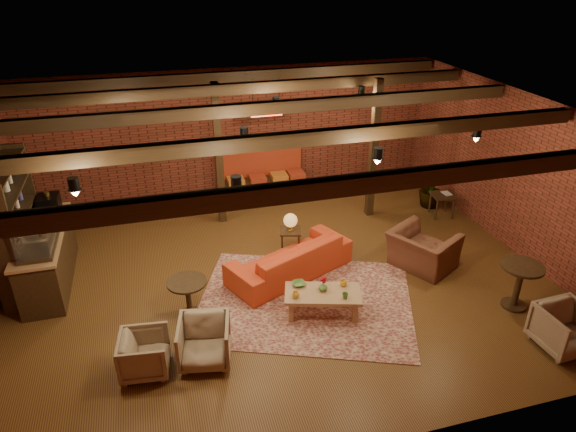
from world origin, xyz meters
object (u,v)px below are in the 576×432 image
object	(u,v)px
round_table_left	(188,293)
armchair_a	(144,352)
side_table_book	(443,196)
round_table_right	(520,279)
armchair_far	(566,327)
armchair_right	(423,244)
plant_tall	(437,149)
side_table_lamp	(290,223)
coffee_table	(322,295)
sofa	(290,258)
armchair_b	(204,340)

from	to	relation	value
round_table_left	armchair_a	size ratio (longest dim) A/B	0.98
side_table_book	round_table_right	distance (m)	3.52
armchair_a	armchair_far	bearing A→B (deg)	-94.21
armchair_right	plant_tall	distance (m)	3.03
side_table_lamp	side_table_book	bearing A→B (deg)	9.74
side_table_lamp	armchair_a	distance (m)	4.03
armchair_a	round_table_right	size ratio (longest dim) A/B	0.84
round_table_right	armchair_far	bearing A→B (deg)	-88.73
round_table_right	plant_tall	distance (m)	4.16
coffee_table	round_table_left	distance (m)	2.26
sofa	armchair_right	bearing A→B (deg)	145.78
armchair_right	round_table_right	size ratio (longest dim) A/B	1.39
armchair_b	round_table_right	xyz separation A→B (m)	(5.40, -0.11, 0.17)
round_table_left	plant_tall	bearing A→B (deg)	24.16
side_table_lamp	coffee_table	bearing A→B (deg)	-90.99
round_table_left	side_table_lamp	bearing A→B (deg)	34.64
armchair_right	plant_tall	world-z (taller)	plant_tall
side_table_lamp	sofa	bearing A→B (deg)	-106.64
plant_tall	armchair_far	bearing A→B (deg)	-96.30
armchair_right	armchair_far	bearing A→B (deg)	170.38
round_table_left	plant_tall	xyz separation A→B (m)	(6.10, 2.74, 1.02)
side_table_lamp	plant_tall	xyz separation A→B (m)	(3.88, 1.20, 0.81)
side_table_lamp	round_table_left	bearing A→B (deg)	-145.36
sofa	plant_tall	size ratio (longest dim) A/B	0.83
coffee_table	side_table_book	bearing A→B (deg)	35.17
plant_tall	armchair_b	bearing A→B (deg)	-146.90
round_table_right	armchair_far	distance (m)	1.12
round_table_right	plant_tall	size ratio (longest dim) A/B	0.28
side_table_book	armchair_far	distance (m)	4.61
side_table_lamp	plant_tall	distance (m)	4.14
round_table_left	side_table_book	distance (m)	6.49
coffee_table	armchair_a	size ratio (longest dim) A/B	1.99
armchair_right	plant_tall	size ratio (longest dim) A/B	0.39
side_table_book	plant_tall	xyz separation A→B (m)	(0.00, 0.53, 0.98)
sofa	round_table_left	distance (m)	2.14
plant_tall	round_table_left	bearing A→B (deg)	-155.84
armchair_right	side_table_book	distance (m)	2.43
sofa	armchair_a	distance (m)	3.36
side_table_lamp	armchair_far	size ratio (longest dim) A/B	1.12
round_table_left	armchair_right	xyz separation A→B (m)	(4.56, 0.32, 0.04)
side_table_lamp	round_table_right	xyz separation A→B (m)	(3.29, -2.81, -0.12)
side_table_book	armchair_far	xyz separation A→B (m)	(-0.56, -4.58, -0.11)
sofa	plant_tall	world-z (taller)	plant_tall
side_table_lamp	round_table_left	distance (m)	2.71
armchair_right	plant_tall	xyz separation A→B (m)	(1.54, 2.42, 0.98)
coffee_table	side_table_lamp	xyz separation A→B (m)	(0.04, 2.09, 0.29)
round_table_left	sofa	bearing A→B (deg)	21.10
armchair_a	armchair_b	xyz separation A→B (m)	(0.87, -0.01, 0.04)
side_table_lamp	armchair_right	distance (m)	2.64
coffee_table	armchair_a	bearing A→B (deg)	-168.48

